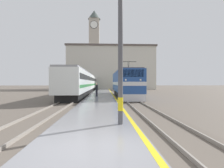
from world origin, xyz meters
The scene contains 10 objects.
ground_plane centered at (0.00, 30.00, 0.00)m, with size 200.00×200.00×0.00m, color #60564C.
platform centered at (0.00, 25.00, 0.15)m, with size 3.76×140.00×0.29m.
rail_track_near centered at (3.50, 25.00, 0.03)m, with size 2.84×140.00×0.16m.
rail_track_far centered at (-3.52, 25.00, 0.03)m, with size 2.84×140.00×0.16m.
locomotive_train centered at (3.50, 20.65, 1.99)m, with size 2.92×14.93×4.87m.
passenger_train centered at (-3.52, 38.02, 2.10)m, with size 2.92×52.29×3.90m.
catenary_mast centered at (1.25, 2.52, 4.84)m, with size 2.67×0.24×8.97m.
person_on_platform centered at (-0.62, 18.27, 1.24)m, with size 0.34×0.34×1.79m.
clock_tower centered at (-3.52, 63.67, 16.12)m, with size 4.88×4.88×30.56m.
station_building centered at (2.62, 51.03, 6.97)m, with size 28.06×7.63×13.89m.
Camera 1 is at (0.41, -5.28, 2.15)m, focal length 28.00 mm.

